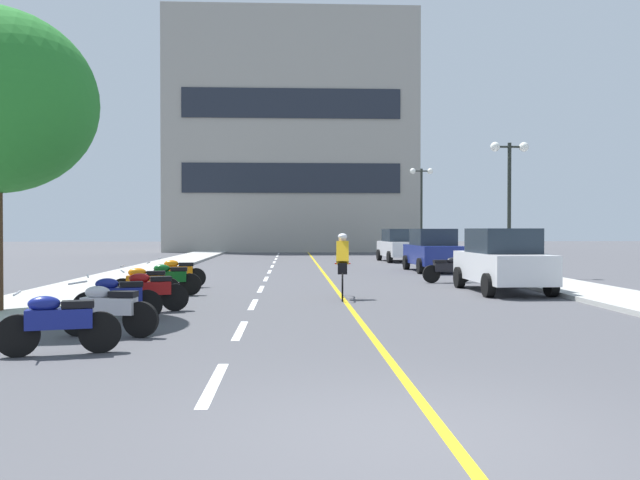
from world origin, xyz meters
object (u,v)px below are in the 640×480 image
Objects in this scene: motorcycle_7 at (448,269)px; motorcycle_0 at (58,322)px; motorcycle_2 at (117,297)px; street_lamp_mid at (509,177)px; parked_car_near at (502,260)px; motorcycle_3 at (148,290)px; cyclist_rider at (343,264)px; parked_car_mid at (433,250)px; parked_car_far at (399,245)px; motorcycle_4 at (145,283)px; motorcycle_5 at (169,278)px; street_lamp_far at (421,192)px; motorcycle_6 at (178,272)px; motorcycle_1 at (108,309)px.

motorcycle_0 is at bearing -125.08° from motorcycle_7.
motorcycle_0 is 3.38m from motorcycle_2.
street_lamp_mid is 6.85m from parked_car_near.
cyclist_rider reaches higher than motorcycle_3.
motorcycle_2 is (-11.60, -11.38, -3.29)m from street_lamp_mid.
parked_car_mid is 8.53m from parked_car_far.
motorcycle_4 is 1.62m from motorcycle_5.
street_lamp_far is 3.22× the size of motorcycle_6.
motorcycle_4 is (-11.80, -8.04, -3.29)m from street_lamp_mid.
parked_car_far is at bearing 67.29° from motorcycle_3.
motorcycle_1 is 0.99× the size of motorcycle_7.
parked_car_mid is at bearing 49.59° from motorcycle_4.
street_lamp_mid is 14.65m from motorcycle_4.
parked_car_mid is (-0.00, 9.08, 0.00)m from parked_car_near.
parked_car_near reaches higher than motorcycle_7.
parked_car_far reaches higher than motorcycle_3.
motorcycle_2 is (-11.50, -27.38, -3.62)m from street_lamp_far.
street_lamp_far is (-0.10, 16.00, 0.33)m from street_lamp_mid.
street_lamp_far is 3.24× the size of motorcycle_1.
street_lamp_mid is 16.01m from street_lamp_far.
motorcycle_2 and motorcycle_6 have the same top height.
motorcycle_6 is at bearing 92.75° from motorcycle_1.
motorcycle_2 is 4.93m from motorcycle_5.
street_lamp_mid is 1.17× the size of parked_car_near.
motorcycle_1 is at bearing -84.05° from motorcycle_4.
cyclist_rider is (-4.69, -19.21, -0.03)m from parked_car_far.
motorcycle_5 is (-0.21, 3.53, 0.00)m from motorcycle_3.
cyclist_rider reaches higher than motorcycle_6.
motorcycle_1 is (-9.07, -24.99, -0.44)m from parked_car_far.
parked_car_near is at bearing 24.46° from motorcycle_3.
street_lamp_mid reaches higher than cyclist_rider.
motorcycle_2 and motorcycle_4 have the same top height.
motorcycle_7 is at bearing -93.07° from parked_car_far.
motorcycle_6 is 5.93m from cyclist_rider.
parked_car_near reaches higher than motorcycle_4.
motorcycle_1 is 0.99× the size of motorcycle_5.
street_lamp_far is 3.33× the size of motorcycle_2.
motorcycle_2 is 0.97× the size of motorcycle_6.
street_lamp_mid reaches higher than motorcycle_4.
parked_car_far is at bearing 76.27° from cyclist_rider.
cyclist_rider is (4.37, 5.79, 0.41)m from motorcycle_1.
street_lamp_mid is at bearing 34.27° from motorcycle_4.
cyclist_rider is at bearing -11.98° from motorcycle_5.
parked_car_near is 10.94m from motorcycle_2.
motorcycle_3 is (-9.10, -21.76, -0.44)m from parked_car_far.
motorcycle_1 is at bearing -79.58° from motorcycle_2.
cyclist_rider is (4.71, 3.95, 0.41)m from motorcycle_2.
motorcycle_4 is at bearing 92.25° from motorcycle_0.
street_lamp_mid is at bearing 47.17° from cyclist_rider.
motorcycle_7 is at bearing 103.33° from parked_car_near.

